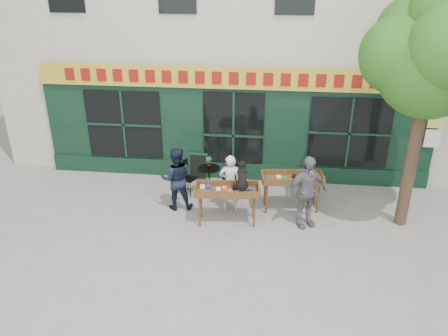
# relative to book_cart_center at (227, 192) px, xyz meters

# --- Properties ---
(ground) EXTENTS (80.00, 80.00, 0.00)m
(ground) POSITION_rel_book_cart_center_xyz_m (-0.09, 0.14, -0.82)
(ground) COLOR slate
(ground) RESTS_ON ground
(street_tree) EXTENTS (3.05, 2.90, 5.60)m
(street_tree) POSITION_rel_book_cart_center_xyz_m (4.25, 0.50, 3.29)
(street_tree) COLOR #382619
(street_tree) RESTS_ON ground
(book_cart_center) EXTENTS (1.55, 0.76, 0.99)m
(book_cart_center) POSITION_rel_book_cart_center_xyz_m (0.00, 0.00, 0.00)
(book_cart_center) COLOR brown
(book_cart_center) RESTS_ON ground
(dog) EXTENTS (0.39, 0.63, 0.60)m
(dog) POSITION_rel_book_cart_center_xyz_m (0.35, -0.05, 0.47)
(dog) COLOR black
(dog) RESTS_ON book_cart_center
(woman) EXTENTS (0.58, 0.41, 1.50)m
(woman) POSITION_rel_book_cart_center_xyz_m (0.00, 0.65, -0.07)
(woman) COLOR silver
(woman) RESTS_ON ground
(book_cart_right) EXTENTS (1.57, 0.80, 0.99)m
(book_cart_right) POSITION_rel_book_cart_center_xyz_m (1.56, 0.83, 0.00)
(book_cart_right) COLOR brown
(book_cart_right) RESTS_ON ground
(man_right) EXTENTS (1.14, 0.87, 1.80)m
(man_right) POSITION_rel_book_cart_center_xyz_m (1.86, 0.08, 0.08)
(man_right) COLOR slate
(man_right) RESTS_ON ground
(bistro_table) EXTENTS (0.60, 0.60, 0.76)m
(bistro_table) POSITION_rel_book_cart_center_xyz_m (-0.65, 1.46, -0.28)
(bistro_table) COLOR black
(bistro_table) RESTS_ON ground
(bistro_chair_left) EXTENTS (0.48, 0.48, 0.95)m
(bistro_chair_left) POSITION_rel_book_cart_center_xyz_m (-1.29, 1.40, -0.26)
(bistro_chair_left) COLOR black
(bistro_chair_left) RESTS_ON ground
(bistro_chair_right) EXTENTS (0.47, 0.46, 0.95)m
(bistro_chair_right) POSITION_rel_book_cart_center_xyz_m (-0.02, 1.54, -0.26)
(bistro_chair_right) COLOR black
(bistro_chair_right) RESTS_ON ground
(potted_plant) EXTENTS (0.19, 0.14, 0.33)m
(potted_plant) POSITION_rel_book_cart_center_xyz_m (-0.65, 1.46, 0.11)
(potted_plant) COLOR gray
(potted_plant) RESTS_ON bistro_table
(man_left) EXTENTS (0.91, 0.76, 1.66)m
(man_left) POSITION_rel_book_cart_center_xyz_m (-1.35, 0.56, 0.01)
(man_left) COLOR black
(man_left) RESTS_ON ground
(chalkboard) EXTENTS (0.57, 0.23, 0.79)m
(chalkboard) POSITION_rel_book_cart_center_xyz_m (-1.12, 2.33, -0.42)
(chalkboard) COLOR black
(chalkboard) RESTS_ON ground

